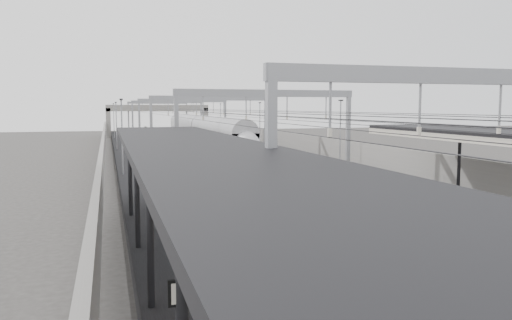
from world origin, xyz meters
TOP-DOWN VIEW (x-y plane):
  - platform_left at (-8.00, 45.00)m, footprint 4.00×120.00m
  - platform_right at (8.00, 45.00)m, footprint 4.00×120.00m
  - tracks at (0.00, 45.00)m, footprint 11.40×140.00m
  - overhead_line at (0.00, 51.62)m, footprint 13.00×140.00m
  - canopy_left at (-8.02, 2.99)m, footprint 4.40×30.00m
  - overbridge at (0.00, 100.00)m, footprint 22.00×2.20m
  - wall_left at (-11.20, 45.00)m, footprint 0.30×120.00m
  - wall_right at (11.20, 45.00)m, footprint 0.30×120.00m
  - train at (1.50, 53.22)m, footprint 2.67×48.63m
  - bench at (7.62, 13.88)m, footprint 0.56×1.78m
  - signal_green at (-5.20, 65.77)m, footprint 0.32×0.32m
  - signal_red_near at (3.20, 70.67)m, footprint 0.32×0.32m
  - signal_red_far at (5.40, 76.59)m, footprint 0.32×0.32m

SIDE VIEW (x-z plane):
  - tracks at x=0.00m, z-range -0.05..0.15m
  - platform_left at x=-8.00m, z-range 0.00..1.00m
  - platform_right at x=8.00m, z-range 0.00..1.00m
  - bench at x=7.62m, z-range 1.09..2.00m
  - wall_left at x=-11.20m, z-range 0.00..3.20m
  - wall_right at x=11.20m, z-range 0.00..3.20m
  - train at x=1.50m, z-range -0.04..4.18m
  - signal_green at x=-5.20m, z-range 0.68..4.15m
  - signal_red_near at x=3.20m, z-range 0.68..4.15m
  - signal_red_far at x=5.40m, z-range 0.68..4.15m
  - canopy_left at x=-8.02m, z-range 2.97..7.21m
  - overbridge at x=0.00m, z-range 1.86..8.76m
  - overhead_line at x=0.00m, z-range 2.84..9.44m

